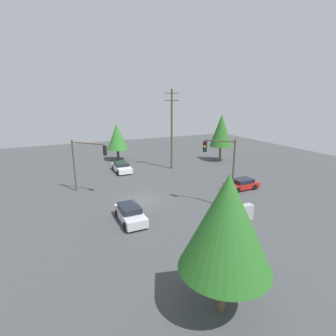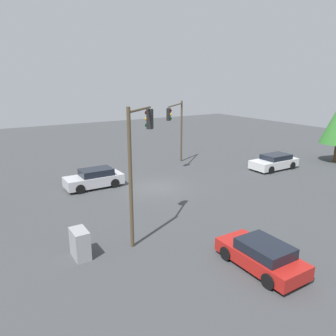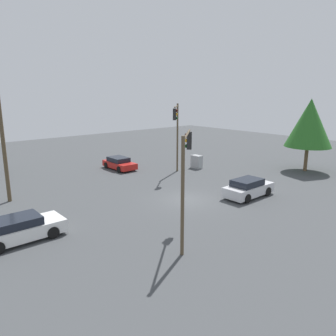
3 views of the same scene
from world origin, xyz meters
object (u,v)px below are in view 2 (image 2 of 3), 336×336
sedan_red (262,255)px  traffic_signal_main (177,122)px  traffic_signal_cross (138,151)px  electrical_cabinet (80,244)px  sedan_silver (94,178)px  sedan_white (274,162)px

sedan_red → traffic_signal_main: bearing=68.9°
traffic_signal_main → traffic_signal_cross: size_ratio=0.88×
electrical_cabinet → traffic_signal_main: bearing=132.0°
sedan_silver → traffic_signal_cross: traffic_signal_cross is taller
sedan_red → traffic_signal_main: (-16.72, 6.46, 3.57)m
traffic_signal_main → electrical_cabinet: 17.78m
sedan_red → traffic_signal_cross: (-5.47, -3.17, 4.01)m
sedan_red → traffic_signal_main: size_ratio=0.67×
traffic_signal_cross → sedan_red: bearing=-101.8°
traffic_signal_cross → electrical_cabinet: size_ratio=4.99×
sedan_white → sedan_silver: 16.32m
sedan_red → electrical_cabinet: bearing=142.1°
sedan_silver → traffic_signal_main: 9.79m
sedan_silver → traffic_signal_main: size_ratio=0.72×
traffic_signal_main → electrical_cabinet: bearing=0.4°
sedan_white → sedan_red: (10.95, -13.48, -0.06)m
sedan_white → traffic_signal_cross: traffic_signal_cross is taller
sedan_white → sedan_silver: sedan_silver is taller
traffic_signal_main → sedan_white: bearing=99.0°
sedan_silver → electrical_cabinet: (9.51, -4.06, -0.01)m
sedan_white → traffic_signal_main: (-5.77, -7.02, 3.51)m
sedan_red → sedan_silver: bearing=99.5°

